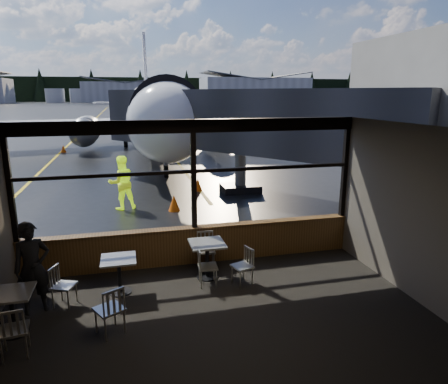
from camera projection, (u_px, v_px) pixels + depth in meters
name	position (u px, v px, depth m)	size (l,w,h in m)	color
ground_plane	(128.00, 107.00, 122.92)	(520.00, 520.00, 0.00)	black
carpet_floor	(224.00, 330.00, 7.06)	(8.00, 6.00, 0.01)	black
ceiling	(225.00, 131.00, 6.22)	(8.00, 6.00, 0.04)	#38332D
wall_right	(429.00, 219.00, 7.57)	(0.04, 6.00, 3.50)	#514A41
wall_back	(300.00, 344.00, 3.81)	(8.00, 0.04, 3.50)	#514A41
window_sill	(195.00, 245.00, 9.78)	(8.00, 0.28, 0.90)	#4F3317
window_header	(193.00, 126.00, 9.08)	(8.00, 0.18, 0.30)	black
mullion_left	(9.00, 184.00, 8.43)	(0.12, 0.12, 2.60)	black
mullion_centre	(194.00, 175.00, 9.36)	(0.12, 0.12, 2.60)	black
mullion_right	(345.00, 168.00, 10.28)	(0.12, 0.12, 2.60)	black
window_transom	(194.00, 171.00, 9.33)	(8.00, 0.10, 0.08)	black
airliner	(152.00, 78.00, 29.37)	(28.10, 33.72, 10.30)	white
jet_bridge	(262.00, 134.00, 15.29)	(9.55, 11.68, 5.10)	#272729
cafe_table_near	(207.00, 260.00, 8.99)	(0.76, 0.76, 0.84)	#A9A49B
cafe_table_mid	(120.00, 276.00, 8.29)	(0.70, 0.70, 0.77)	#9B958E
cafe_table_left	(13.00, 313.00, 6.87)	(0.72, 0.72, 0.79)	gray
chair_near_e	(242.00, 267.00, 8.67)	(0.45, 0.45, 0.83)	#BAB5A7
chair_near_w	(208.00, 267.00, 8.62)	(0.46, 0.46, 0.85)	#BAB6A8
chair_near_n	(206.00, 251.00, 9.45)	(0.49, 0.49, 0.89)	#ABA79A
chair_mid_s	(109.00, 310.00, 6.86)	(0.50, 0.50, 0.92)	#B4AEA3
chair_mid_w	(64.00, 286.00, 7.79)	(0.45, 0.45, 0.82)	#ADA99C
chair_left_s	(14.00, 330.00, 6.27)	(0.49, 0.49, 0.90)	beige
passenger	(32.00, 268.00, 7.47)	(0.65, 0.43, 1.79)	black
ground_crew	(122.00, 183.00, 14.25)	(0.94, 0.73, 1.93)	#BFF219
cone_nose	(198.00, 185.00, 17.09)	(0.39, 0.39, 0.54)	#E35507
cone_wing	(63.00, 149.00, 28.23)	(0.38, 0.38, 0.52)	#FF6708
hangar_mid	(125.00, 91.00, 182.94)	(38.00, 15.00, 10.00)	silver
hangar_right	(255.00, 89.00, 190.13)	(50.00, 20.00, 12.00)	silver
fuel_tank_a	(55.00, 96.00, 173.58)	(8.00, 8.00, 6.00)	silver
fuel_tank_b	(79.00, 96.00, 175.92)	(8.00, 8.00, 6.00)	silver
fuel_tank_c	(103.00, 96.00, 178.26)	(8.00, 8.00, 6.00)	silver
treeline	(125.00, 89.00, 206.25)	(360.00, 3.00, 12.00)	black
cone_extra	(174.00, 203.00, 14.16)	(0.41, 0.41, 0.57)	#D04306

